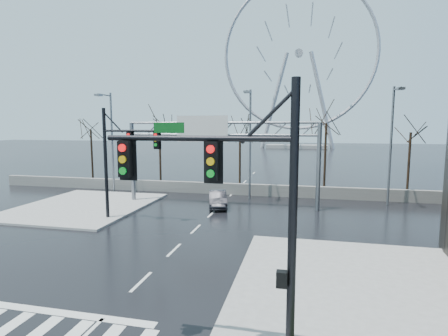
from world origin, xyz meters
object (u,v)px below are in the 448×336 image
(sign_gantry, at_px, (216,145))
(ferris_wheel, at_px, (299,60))
(car, at_px, (218,199))
(signal_mast_near, at_px, (243,195))
(signal_mast_far, at_px, (119,153))

(sign_gantry, bearing_deg, ferris_wheel, 86.16)
(sign_gantry, distance_m, car, 4.54)
(signal_mast_near, xyz_separation_m, signal_mast_far, (-11.01, 13.00, -0.04))
(signal_mast_far, relative_size, sign_gantry, 0.49)
(signal_mast_near, bearing_deg, ferris_wheel, 90.08)
(sign_gantry, bearing_deg, car, -60.49)
(signal_mast_near, bearing_deg, car, 105.79)
(signal_mast_near, xyz_separation_m, sign_gantry, (-5.52, 19.00, 0.31))
(signal_mast_near, relative_size, ferris_wheel, 0.16)
(car, bearing_deg, signal_mast_near, -89.99)
(signal_mast_near, height_order, signal_mast_far, same)
(signal_mast_near, xyz_separation_m, car, (-5.23, 18.49, -4.20))
(sign_gantry, distance_m, ferris_wheel, 82.91)
(signal_mast_near, xyz_separation_m, ferris_wheel, (-0.14, 99.04, 21.26))
(signal_mast_near, height_order, car, signal_mast_near)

